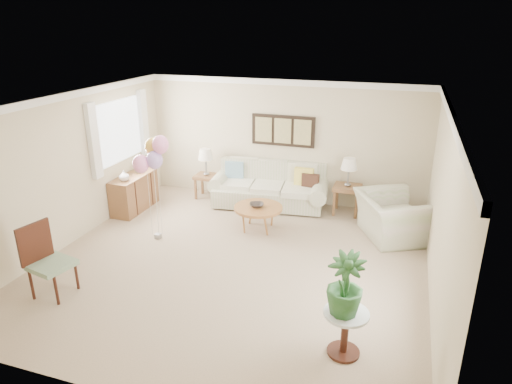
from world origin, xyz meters
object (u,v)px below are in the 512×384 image
sofa (270,189)px  coffee_table (258,209)px  armchair (391,217)px  balloon_cluster (152,155)px  accent_chair (46,259)px

sofa → coffee_table: size_ratio=2.86×
armchair → balloon_cluster: balloon_cluster is taller
accent_chair → balloon_cluster: size_ratio=0.56×
coffee_table → balloon_cluster: balloon_cluster is taller
sofa → balloon_cluster: size_ratio=1.36×
accent_chair → balloon_cluster: 2.37m
armchair → balloon_cluster: 4.36m
coffee_table → accent_chair: (-2.18, -2.98, 0.14)m
coffee_table → armchair: bearing=10.7°
coffee_table → balloon_cluster: (-1.60, -0.92, 1.15)m
sofa → coffee_table: sofa is taller
sofa → balloon_cluster: bearing=-124.0°
sofa → armchair: (2.52, -0.79, 0.03)m
sofa → accent_chair: 4.69m
armchair → balloon_cluster: (-3.97, -1.36, 1.18)m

